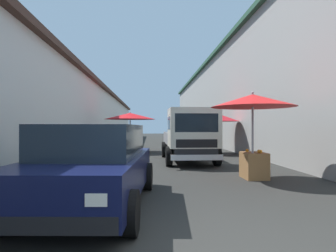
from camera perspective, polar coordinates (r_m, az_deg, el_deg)
The scene contains 9 objects.
ground at distance 16.19m, azimuth -1.15°, elevation -5.22°, with size 90.00×90.00×0.00m, color #282826.
building_left_whitewash at distance 19.58m, azimuth -23.99°, elevation 1.99°, with size 49.80×7.50×4.30m.
building_right_concrete at distance 20.23m, azimuth 20.36°, elevation 5.48°, with size 49.80×7.50×6.82m.
fruit_stall_far_left at distance 15.66m, azimuth -7.71°, elevation 1.28°, with size 2.86×2.86×2.28m.
fruit_stall_near_left at distance 14.86m, azimuth 9.63°, elevation 1.07°, with size 2.52×2.52×2.25m.
fruit_stall_near_right at distance 7.78m, azimuth 17.08°, elevation 2.96°, with size 2.23×2.23×2.37m.
hatchback_car at distance 5.16m, azimuth -15.13°, elevation -7.69°, with size 4.03×2.16×1.45m.
delivery_truck at distance 10.72m, azimuth 4.61°, elevation -2.20°, with size 4.92×1.98×2.08m.
vendor_by_crates at distance 17.67m, azimuth 4.66°, elevation -1.70°, with size 0.39×0.60×1.65m.
Camera 1 is at (-2.61, 0.75, 1.41)m, focal length 29.58 mm.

